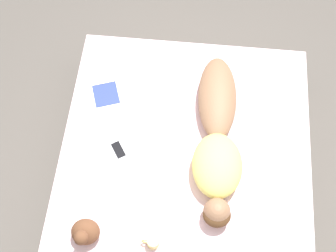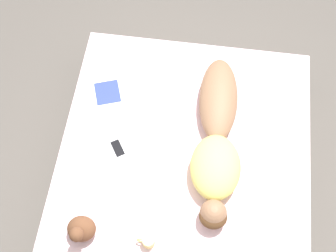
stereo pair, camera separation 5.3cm
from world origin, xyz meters
The scene contains 7 objects.
ground_plane centered at (0.00, 0.00, 0.00)m, with size 12.00×12.00×0.00m, color #4C4742.
bed centered at (0.00, 0.00, 0.25)m, with size 1.75×2.19×0.51m.
person centered at (-0.20, -0.21, 0.60)m, with size 0.35×1.27×0.19m.
open_magazine centered at (0.49, -0.58, 0.51)m, with size 0.60×0.44×0.01m.
coffee_mug centered at (0.15, 0.50, 0.55)m, with size 0.11×0.08×0.08m.
cell_phone centered at (0.46, -0.11, 0.51)m, with size 0.14×0.17×0.01m.
plush_toy centered at (0.56, 0.49, 0.60)m, with size 0.18×0.19×0.22m.
Camera 2 is at (-0.06, 1.17, 3.41)m, focal length 50.00 mm.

